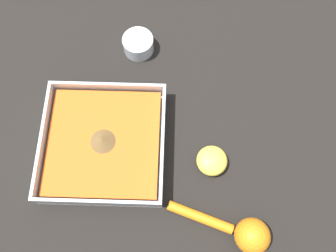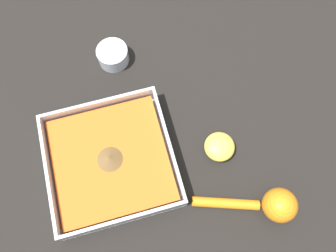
{
  "view_description": "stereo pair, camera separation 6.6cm",
  "coord_description": "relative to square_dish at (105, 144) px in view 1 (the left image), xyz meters",
  "views": [
    {
      "loc": [
        -0.22,
        -0.1,
        0.65
      ],
      "look_at": [
        0.0,
        -0.1,
        0.03
      ],
      "focal_mm": 35.0,
      "sensor_mm": 36.0,
      "label": 1
    },
    {
      "loc": [
        -0.21,
        -0.04,
        0.65
      ],
      "look_at": [
        0.0,
        -0.1,
        0.03
      ],
      "focal_mm": 35.0,
      "sensor_mm": 36.0,
      "label": 2
    }
  ],
  "objects": [
    {
      "name": "ground_plane",
      "position": [
        0.04,
        -0.03,
        -0.02
      ],
      "size": [
        4.0,
        4.0,
        0.0
      ],
      "primitive_type": "plane",
      "color": "black"
    },
    {
      "name": "square_dish",
      "position": [
        0.0,
        0.0,
        0.0
      ],
      "size": [
        0.24,
        0.24,
        0.05
      ],
      "color": "silver",
      "rests_on": "ground_plane"
    },
    {
      "name": "spice_bowl",
      "position": [
        0.23,
        -0.05,
        -0.0
      ],
      "size": [
        0.07,
        0.07,
        0.04
      ],
      "color": "silver",
      "rests_on": "ground_plane"
    },
    {
      "name": "lemon_squeezer",
      "position": [
        -0.16,
        -0.27,
        0.01
      ],
      "size": [
        0.09,
        0.19,
        0.06
      ],
      "rotation": [
        0.0,
        0.0,
        4.38
      ],
      "color": "orange",
      "rests_on": "ground_plane"
    },
    {
      "name": "lemon_half",
      "position": [
        -0.03,
        -0.21,
        -0.0
      ],
      "size": [
        0.06,
        0.06,
        0.03
      ],
      "color": "#EFDB4C",
      "rests_on": "ground_plane"
    }
  ]
}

